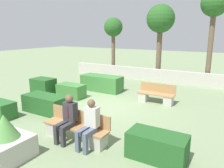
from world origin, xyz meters
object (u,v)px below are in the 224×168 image
object	(u,v)px
bench_left_side	(156,96)
planter_corner_left	(6,141)
person_seated_man	(68,116)
tree_center_left	(160,21)
tree_leftmost	(113,29)
tree_center_right	(214,7)
person_seated_woman	(89,122)
bench_front	(76,129)

from	to	relation	value
bench_left_side	planter_corner_left	distance (m)	6.25
person_seated_man	bench_left_side	bearing A→B (deg)	77.71
tree_center_left	bench_left_side	bearing A→B (deg)	-72.08
tree_leftmost	tree_center_right	size ratio (longest dim) A/B	0.76
person_seated_woman	tree_leftmost	world-z (taller)	tree_leftmost
person_seated_man	tree_center_right	bearing A→B (deg)	75.20
bench_front	person_seated_woman	xyz separation A→B (m)	(0.58, -0.14, 0.39)
planter_corner_left	bench_front	bearing A→B (deg)	62.90
person_seated_man	tree_center_right	size ratio (longest dim) A/B	0.25
bench_left_side	tree_center_right	distance (m)	6.36
tree_leftmost	tree_center_left	world-z (taller)	tree_center_left
person_seated_man	tree_leftmost	world-z (taller)	tree_leftmost
person_seated_woman	tree_center_left	xyz separation A→B (m)	(-1.36, 9.53, 3.01)
person_seated_woman	tree_center_left	world-z (taller)	tree_center_left
person_seated_man	tree_center_left	distance (m)	10.01
person_seated_woman	tree_leftmost	size ratio (longest dim) A/B	0.32
bench_left_side	tree_center_right	bearing A→B (deg)	70.47
bench_front	planter_corner_left	xyz separation A→B (m)	(-0.82, -1.60, 0.13)
person_seated_man	tree_center_right	xyz separation A→B (m)	(2.45, 9.27, 3.60)
bench_front	tree_center_left	size ratio (longest dim) A/B	0.43
tree_center_left	bench_front	bearing A→B (deg)	-85.25
planter_corner_left	bench_left_side	bearing A→B (deg)	74.72
bench_front	tree_center_right	world-z (taller)	tree_center_right
tree_center_right	bench_left_side	bearing A→B (deg)	-107.17
bench_left_side	person_seated_man	bearing A→B (deg)	-104.65
bench_left_side	tree_center_right	world-z (taller)	tree_center_right
planter_corner_left	tree_center_right	size ratio (longest dim) A/B	0.22
tree_leftmost	bench_front	bearing A→B (deg)	-65.97
person_seated_man	planter_corner_left	distance (m)	1.63
bench_front	tree_center_left	world-z (taller)	tree_center_left
tree_center_left	tree_leftmost	bearing A→B (deg)	-177.78
bench_front	tree_leftmost	world-z (taller)	tree_leftmost
bench_front	tree_center_right	bearing A→B (deg)	75.97
bench_left_side	tree_center_left	xyz separation A→B (m)	(-1.61, 4.97, 3.42)
planter_corner_left	tree_leftmost	bearing A→B (deg)	106.95
bench_left_side	tree_leftmost	world-z (taller)	tree_leftmost
person_seated_woman	bench_front	bearing A→B (deg)	166.32
bench_left_side	tree_leftmost	distance (m)	7.52
bench_left_side	tree_leftmost	size ratio (longest dim) A/B	0.40
bench_front	bench_left_side	size ratio (longest dim) A/B	1.29
bench_front	person_seated_woman	distance (m)	0.72
planter_corner_left	tree_center_right	bearing A→B (deg)	73.89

